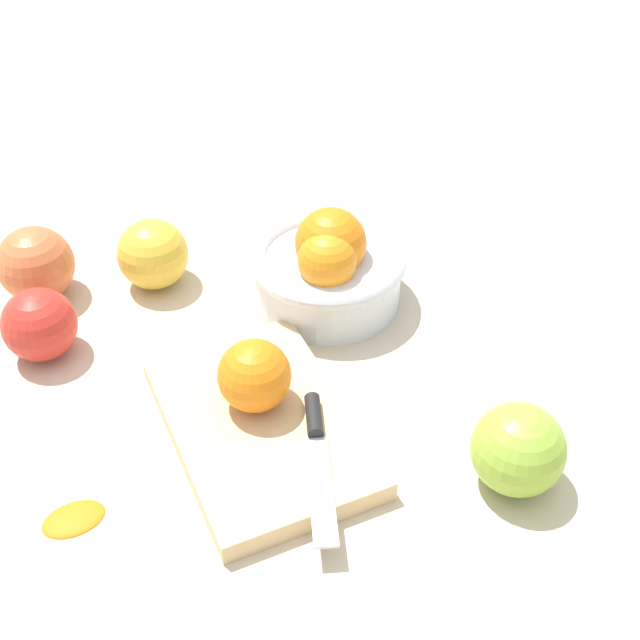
# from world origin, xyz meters

# --- Properties ---
(ground_plane) EXTENTS (2.40, 2.40, 0.00)m
(ground_plane) POSITION_xyz_m (0.00, 0.00, 0.00)
(ground_plane) COLOR beige
(bowl) EXTENTS (0.17, 0.17, 0.11)m
(bowl) POSITION_xyz_m (-0.11, 0.11, 0.04)
(bowl) COLOR silver
(bowl) RESTS_ON ground_plane
(cutting_board) EXTENTS (0.26, 0.19, 0.02)m
(cutting_board) POSITION_xyz_m (0.07, 0.00, 0.01)
(cutting_board) COLOR #DBB77F
(cutting_board) RESTS_ON ground_plane
(orange_on_board) EXTENTS (0.07, 0.07, 0.07)m
(orange_on_board) POSITION_xyz_m (0.05, -0.00, 0.05)
(orange_on_board) COLOR orange
(orange_on_board) RESTS_ON cutting_board
(knife) EXTENTS (0.16, 0.04, 0.01)m
(knife) POSITION_xyz_m (0.11, 0.04, 0.03)
(knife) COLOR silver
(knife) RESTS_ON cutting_board
(apple_front_left) EXTENTS (0.08, 0.08, 0.08)m
(apple_front_left) POSITION_xyz_m (-0.19, -0.19, 0.04)
(apple_front_left) COLOR #CC6638
(apple_front_left) RESTS_ON ground_plane
(apple_back_right) EXTENTS (0.08, 0.08, 0.08)m
(apple_back_right) POSITION_xyz_m (0.17, 0.20, 0.04)
(apple_back_right) COLOR #8EB738
(apple_back_right) RESTS_ON ground_plane
(apple_front_left_2) EXTENTS (0.08, 0.08, 0.08)m
(apple_front_left_2) POSITION_xyz_m (-0.18, -0.07, 0.04)
(apple_front_left_2) COLOR gold
(apple_front_left_2) RESTS_ON ground_plane
(apple_front_left_3) EXTENTS (0.07, 0.07, 0.07)m
(apple_front_left_3) POSITION_xyz_m (-0.09, -0.19, 0.04)
(apple_front_left_3) COLOR red
(apple_front_left_3) RESTS_ON ground_plane
(citrus_peel) EXTENTS (0.05, 0.06, 0.01)m
(citrus_peel) POSITION_xyz_m (0.12, -0.17, 0.00)
(citrus_peel) COLOR orange
(citrus_peel) RESTS_ON ground_plane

